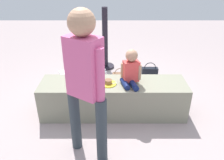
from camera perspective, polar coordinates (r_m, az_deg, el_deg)
ground_plane at (r=3.36m, az=0.39°, el=-8.13°), size 12.00×12.00×0.00m
concrete_ledge at (r=3.23m, az=0.41°, el=-4.58°), size 2.03×0.53×0.49m
child_seated at (r=3.00m, az=4.87°, el=2.71°), size 0.28×0.34×0.48m
adult_standing at (r=2.19m, az=-6.80°, el=0.83°), size 0.42×0.35×1.63m
cake_plate at (r=3.06m, az=-0.85°, el=-0.69°), size 0.22×0.22×0.07m
gift_bag at (r=3.94m, az=-12.86°, el=-0.86°), size 0.21×0.10×0.30m
railing_post at (r=4.60m, az=-1.66°, el=8.66°), size 0.36×0.36×1.23m
water_bottle_near_gift at (r=4.26m, az=-1.75°, el=1.46°), size 0.07×0.07×0.20m
party_cup_red at (r=3.74m, az=-4.61°, el=-3.10°), size 0.08×0.08×0.12m
cake_box_white at (r=4.39m, az=-10.71°, el=1.26°), size 0.42×0.41×0.11m
handbag_black_leather at (r=4.27m, az=9.58°, el=1.67°), size 0.30×0.11×0.34m
handbag_brown_canvas at (r=4.07m, az=2.12°, el=0.45°), size 0.27×0.13×0.31m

